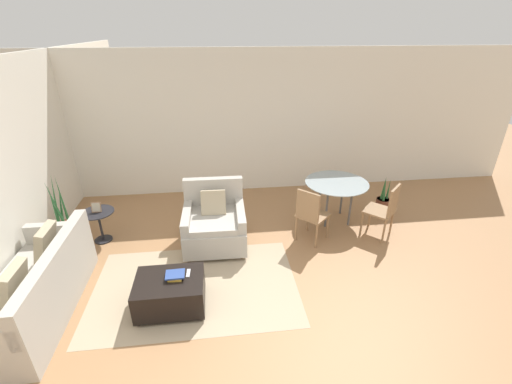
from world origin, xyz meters
TOP-DOWN VIEW (x-y plane):
  - ground_plane at (0.00, 0.00)m, footprint 20.00×20.00m
  - wall_back at (0.00, 3.77)m, footprint 12.00×0.06m
  - area_rug at (-0.57, 0.83)m, footprint 2.63×1.71m
  - couch at (-2.38, 0.62)m, footprint 0.84×1.91m
  - armchair at (-0.30, 1.80)m, footprint 0.93×0.94m
  - ottoman at (-0.85, 0.51)m, footprint 0.80×0.60m
  - book_stack at (-0.77, 0.54)m, footprint 0.22×0.18m
  - tv_remote_primary at (-0.63, 0.60)m, footprint 0.05×0.15m
  - potted_plant at (-2.60, 2.08)m, footprint 0.35×0.35m
  - side_table at (-2.07, 2.10)m, footprint 0.49×0.49m
  - picture_frame at (-2.07, 2.10)m, footprint 0.14×0.06m
  - dining_table at (1.76, 2.28)m, footprint 1.05×1.05m
  - dining_chair_near_left at (1.16, 1.68)m, footprint 0.59×0.59m
  - dining_chair_near_right at (2.36, 1.68)m, footprint 0.59×0.59m
  - potted_plant_small at (2.73, 2.43)m, footprint 0.24×0.24m

SIDE VIEW (x-z plane):
  - ground_plane at x=0.00m, z-range 0.00..0.00m
  - area_rug at x=-0.57m, z-range 0.00..0.01m
  - potted_plant_small at x=2.73m, z-range -0.17..0.54m
  - ottoman at x=-0.85m, z-range 0.02..0.43m
  - potted_plant at x=-2.60m, z-range -0.33..0.84m
  - couch at x=-2.38m, z-range -0.15..0.76m
  - armchair at x=-0.30m, z-range -0.12..0.84m
  - side_table at x=-2.07m, z-range 0.11..0.62m
  - tv_remote_primary at x=-0.63m, z-range 0.41..0.42m
  - book_stack at x=-0.77m, z-range 0.41..0.47m
  - dining_chair_near_left at x=1.16m, z-range 0.07..0.97m
  - dining_chair_near_right at x=2.36m, z-range 0.07..0.97m
  - picture_frame at x=-2.07m, z-range 0.51..0.67m
  - dining_table at x=1.76m, z-range 0.28..1.00m
  - wall_back at x=0.00m, z-range 0.00..2.75m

